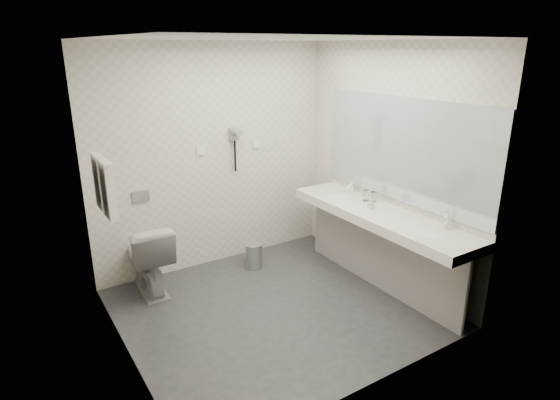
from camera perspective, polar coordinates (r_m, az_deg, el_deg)
floor at (r=4.67m, az=-0.57°, el=-13.14°), size 2.80×2.80×0.00m
ceiling at (r=3.98m, az=-0.69°, el=19.22°), size 2.80×2.80×0.00m
wall_back at (r=5.27m, az=-8.18°, el=5.12°), size 2.80×0.00×2.80m
wall_front at (r=3.19m, az=11.89°, el=-3.99°), size 2.80×0.00×2.80m
wall_left at (r=3.65m, az=-19.61°, el=-1.79°), size 0.00×2.60×2.60m
wall_right at (r=5.01m, az=13.11°, el=4.15°), size 0.00×2.60×2.60m
vanity_counter at (r=4.82m, az=12.10°, el=-1.95°), size 0.55×2.20×0.10m
vanity_panel at (r=5.00m, az=11.98°, el=-6.47°), size 0.03×2.15×0.75m
vanity_post_near at (r=4.43m, az=21.80°, el=-10.86°), size 0.06×0.06×0.75m
vanity_post_far at (r=5.73m, az=4.96°, el=-2.81°), size 0.06×0.06×0.75m
mirror at (r=4.82m, az=14.84°, el=5.91°), size 0.02×2.20×1.05m
basin_near at (r=4.41m, az=18.03°, el=-3.96°), size 0.40×0.31×0.05m
basin_far at (r=5.26m, az=7.20°, el=0.46°), size 0.40×0.31×0.05m
faucet_near at (r=4.52m, az=19.73°, el=-2.35°), size 0.04×0.04×0.15m
faucet_far at (r=5.36m, az=8.85°, el=1.72°), size 0.04×0.04×0.15m
soap_bottle_a at (r=4.84m, az=11.11°, el=-0.48°), size 0.05×0.05×0.11m
soap_bottle_b at (r=4.90m, az=11.00°, el=-0.42°), size 0.09×0.09×0.08m
glass_left at (r=5.07m, az=11.38°, el=0.39°), size 0.07×0.07×0.11m
glass_right at (r=5.09m, az=10.49°, el=0.56°), size 0.08×0.08×0.12m
toilet at (r=5.00m, az=-15.89°, el=-6.76°), size 0.46×0.77×0.75m
flush_plate at (r=5.05m, az=-16.72°, el=0.42°), size 0.18×0.02×0.12m
pedal_bin at (r=5.39m, az=-3.27°, el=-6.91°), size 0.20×0.20×0.28m
bin_lid at (r=5.33m, az=-3.30°, el=-5.48°), size 0.20×0.20×0.02m
towel_rail at (r=4.10m, az=-21.23°, el=4.55°), size 0.02×0.62×0.02m
towel_near at (r=4.02m, az=-20.31°, el=1.15°), size 0.07×0.24×0.48m
towel_far at (r=4.29m, az=-21.16°, el=2.08°), size 0.07×0.24×0.48m
dryer_cradle at (r=5.29m, az=-5.69°, el=8.06°), size 0.10×0.04×0.14m
dryer_barrel at (r=5.23m, az=-5.34°, el=8.27°), size 0.08×0.14×0.08m
dryer_cord at (r=5.33m, az=-5.53°, el=5.39°), size 0.02×0.02×0.35m
switch_plate_a at (r=5.17m, az=-9.69°, el=5.95°), size 0.09×0.02×0.09m
switch_plate_b at (r=5.48m, az=-2.92°, el=6.87°), size 0.09×0.02×0.09m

